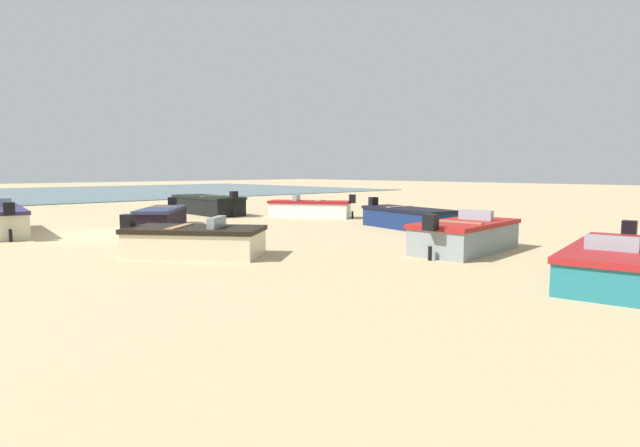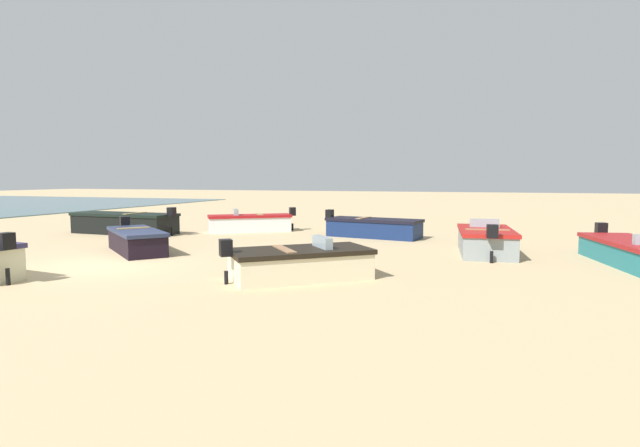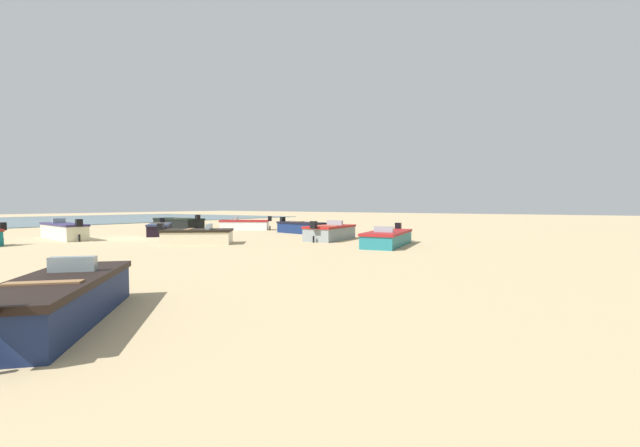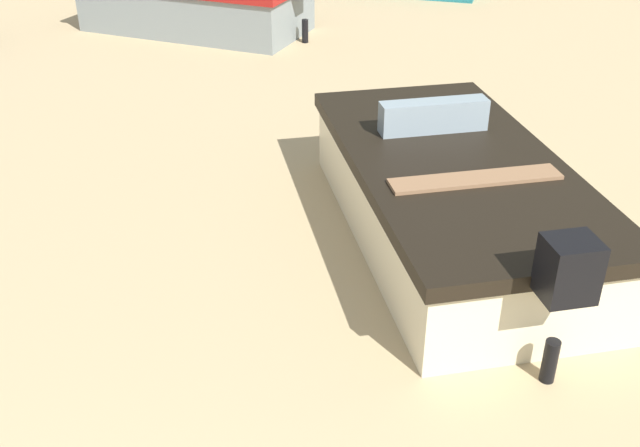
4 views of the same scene
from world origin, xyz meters
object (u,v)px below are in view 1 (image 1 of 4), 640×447
Objects in this scene: boat_cream_2 at (195,241)px; boat_grey_1 at (465,236)px; boat_navy_3 at (407,218)px; boat_black_5 at (162,217)px; boat_white_7 at (310,209)px; boat_teal_6 at (615,262)px; boat_black_8 at (208,205)px; boat_cream_0 at (3,220)px.

boat_grey_1 is at bearing 103.61° from boat_cream_2.
boat_black_5 is at bearing -34.01° from boat_navy_3.
boat_grey_1 is 1.05× the size of boat_cream_2.
boat_cream_2 is 0.97× the size of boat_white_7.
boat_grey_1 is 11.21m from boat_white_7.
boat_teal_6 is 15.48m from boat_white_7.
boat_grey_1 reaches higher than boat_navy_3.
boat_teal_6 is at bearing -20.21° from boat_grey_1.
boat_navy_3 is 9.79m from boat_teal_6.
boat_cream_2 is 11.37m from boat_white_7.
boat_black_5 is 6.31m from boat_black_8.
boat_cream_0 is 14.76m from boat_navy_3.
boat_black_8 reaches higher than boat_black_5.
boat_black_8 reaches higher than boat_navy_3.
boat_cream_2 is at bearing 178.97° from boat_white_7.
boat_black_8 is (2.15, -11.08, 0.06)m from boat_navy_3.
boat_grey_1 is 0.90× the size of boat_navy_3.
boat_cream_0 reaches higher than boat_grey_1.
boat_white_7 is at bearing 155.42° from boat_grey_1.
boat_black_8 reaches higher than boat_teal_6.
boat_white_7 is (-12.12, 2.92, -0.06)m from boat_cream_0.
boat_cream_2 reaches higher than boat_teal_6.
boat_navy_3 is at bearing -38.03° from boat_teal_6.
boat_navy_3 is at bearing 141.53° from boat_cream_2.
boat_cream_0 is 1.05× the size of boat_black_8.
boat_cream_0 is 1.47× the size of boat_cream_2.
boat_grey_1 is 5.68m from boat_navy_3.
boat_black_8 is at bearing 82.87° from boat_white_7.
boat_navy_3 is 1.13× the size of boat_white_7.
boat_white_7 is 5.67m from boat_black_8.
boat_teal_6 is 0.95× the size of boat_black_8.
boat_cream_0 reaches higher than boat_navy_3.
boat_navy_3 is at bearing 138.41° from boat_grey_1.
boat_white_7 is at bearing -146.66° from boat_black_5.
boat_teal_6 is at bearing -59.66° from boat_cream_0.
boat_cream_2 is 0.72× the size of boat_black_8.
boat_cream_2 is 13.24m from boat_black_8.
boat_grey_1 is at bearing -25.83° from boat_teal_6.
boat_black_5 is (-2.46, -6.89, 0.01)m from boat_cream_2.
boat_cream_2 is 9.82m from boat_teal_6.
boat_cream_2 is (-2.52, 9.02, -0.08)m from boat_cream_0.
boat_black_5 is 0.68× the size of boat_black_8.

